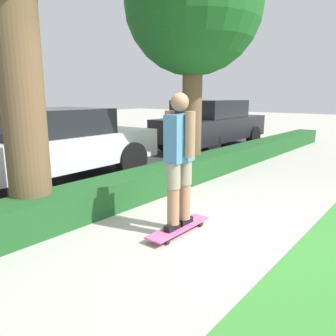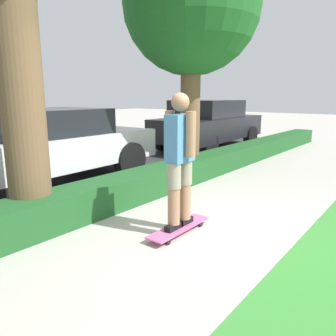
% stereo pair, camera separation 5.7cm
% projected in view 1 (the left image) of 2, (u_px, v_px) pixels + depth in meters
% --- Properties ---
extents(ground_plane, '(60.00, 60.00, 0.00)m').
position_uv_depth(ground_plane, '(212.00, 227.00, 4.20)').
color(ground_plane, '#ADA89E').
extents(street_asphalt, '(18.56, 5.00, 0.01)m').
position_uv_depth(street_asphalt, '(39.00, 177.00, 6.78)').
color(street_asphalt, '#2D2D30').
rests_on(street_asphalt, ground_plane).
extents(hedge_row, '(18.56, 0.60, 0.44)m').
position_uv_depth(hedge_row, '(125.00, 189.00, 5.14)').
color(hedge_row, '#1E5123').
rests_on(hedge_row, ground_plane).
extents(skateboard, '(0.99, 0.24, 0.08)m').
position_uv_depth(skateboard, '(179.00, 228.00, 4.01)').
color(skateboard, '#DB5B93').
rests_on(skateboard, ground_plane).
extents(skater_person, '(0.49, 0.41, 1.60)m').
position_uv_depth(skater_person, '(179.00, 158.00, 3.82)').
color(skater_person, black).
rests_on(skater_person, skateboard).
extents(tree_mid, '(2.69, 2.69, 4.73)m').
position_uv_depth(tree_mid, '(194.00, 7.00, 6.34)').
color(tree_mid, brown).
rests_on(tree_mid, ground_plane).
extents(parked_car_middle, '(4.08, 1.92, 1.42)m').
position_uv_depth(parked_car_middle, '(52.00, 144.00, 6.18)').
color(parked_car_middle, silver).
rests_on(parked_car_middle, ground_plane).
extents(parked_car_rear, '(4.33, 1.90, 1.53)m').
position_uv_depth(parked_car_rear, '(212.00, 124.00, 10.37)').
color(parked_car_rear, black).
rests_on(parked_car_rear, ground_plane).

